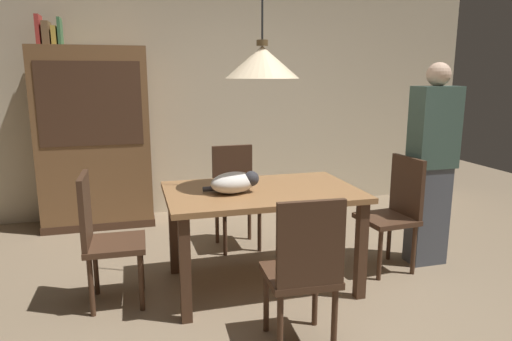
% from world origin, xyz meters
% --- Properties ---
extents(ground, '(10.00, 10.00, 0.00)m').
position_xyz_m(ground, '(0.00, 0.00, 0.00)').
color(ground, '#847056').
extents(back_wall, '(6.40, 0.10, 2.90)m').
position_xyz_m(back_wall, '(0.00, 2.65, 1.45)').
color(back_wall, beige).
rests_on(back_wall, ground).
extents(dining_table, '(1.40, 0.90, 0.75)m').
position_xyz_m(dining_table, '(-0.02, 0.50, 0.65)').
color(dining_table, olive).
rests_on(dining_table, ground).
extents(chair_left_side, '(0.41, 0.41, 0.93)m').
position_xyz_m(chair_left_side, '(-1.15, 0.51, 0.51)').
color(chair_left_side, '#472D1E').
rests_on(chair_left_side, ground).
extents(chair_right_side, '(0.43, 0.43, 0.93)m').
position_xyz_m(chair_right_side, '(1.11, 0.51, 0.51)').
color(chair_right_side, '#472D1E').
rests_on(chair_right_side, ground).
extents(chair_near_front, '(0.42, 0.42, 0.93)m').
position_xyz_m(chair_near_front, '(-0.02, -0.37, 0.51)').
color(chair_near_front, '#472D1E').
rests_on(chair_near_front, ground).
extents(chair_far_back, '(0.41, 0.41, 0.93)m').
position_xyz_m(chair_far_back, '(-0.02, 1.38, 0.51)').
color(chair_far_back, '#472D1E').
rests_on(chair_far_back, ground).
extents(cat_sleeping, '(0.40, 0.31, 0.16)m').
position_xyz_m(cat_sleeping, '(-0.23, 0.46, 0.83)').
color(cat_sleeping, silver).
rests_on(cat_sleeping, dining_table).
extents(pendant_lamp, '(0.52, 0.52, 1.30)m').
position_xyz_m(pendant_lamp, '(-0.02, 0.50, 1.66)').
color(pendant_lamp, beige).
extents(hutch_bookcase, '(1.12, 0.45, 1.85)m').
position_xyz_m(hutch_bookcase, '(-1.29, 2.32, 0.89)').
color(hutch_bookcase, brown).
rests_on(hutch_bookcase, ground).
extents(book_red_tall, '(0.04, 0.22, 0.28)m').
position_xyz_m(book_red_tall, '(-1.72, 2.32, 1.99)').
color(book_red_tall, '#B73833').
rests_on(book_red_tall, hutch_bookcase).
extents(book_brown_thick, '(0.06, 0.24, 0.22)m').
position_xyz_m(book_brown_thick, '(-1.65, 2.32, 1.96)').
color(book_brown_thick, brown).
rests_on(book_brown_thick, hutch_bookcase).
extents(book_yellow_short, '(0.04, 0.20, 0.18)m').
position_xyz_m(book_yellow_short, '(-1.58, 2.32, 1.94)').
color(book_yellow_short, gold).
rests_on(book_yellow_short, hutch_bookcase).
extents(book_green_slim, '(0.03, 0.20, 0.26)m').
position_xyz_m(book_green_slim, '(-1.53, 2.32, 1.98)').
color(book_green_slim, '#427A4C').
rests_on(book_green_slim, hutch_bookcase).
extents(person_standing, '(0.36, 0.22, 1.67)m').
position_xyz_m(person_standing, '(1.45, 0.55, 0.84)').
color(person_standing, '#4C515B').
rests_on(person_standing, ground).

